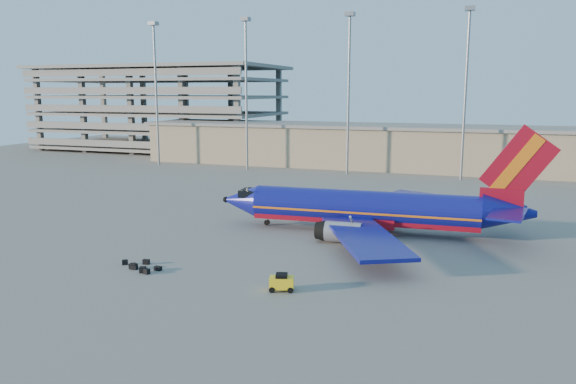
{
  "coord_description": "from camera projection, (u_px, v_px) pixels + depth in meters",
  "views": [
    {
      "loc": [
        19.54,
        -53.43,
        14.91
      ],
      "look_at": [
        -1.27,
        3.92,
        4.0
      ],
      "focal_mm": 35.0,
      "sensor_mm": 36.0,
      "label": 1
    }
  ],
  "objects": [
    {
      "name": "ground",
      "position": [
        287.0,
        237.0,
        58.63
      ],
      "size": [
        220.0,
        220.0,
        0.0
      ],
      "primitive_type": "plane",
      "color": "slate",
      "rests_on": "ground"
    },
    {
      "name": "baggage_tug",
      "position": [
        282.0,
        282.0,
        42.54
      ],
      "size": [
        2.09,
        1.6,
        1.33
      ],
      "rotation": [
        0.0,
        0.0,
        0.29
      ],
      "color": "yellow",
      "rests_on": "ground"
    },
    {
      "name": "light_mast_row",
      "position": [
        406.0,
        76.0,
        96.43
      ],
      "size": [
        101.6,
        1.6,
        28.65
      ],
      "color": "gray",
      "rests_on": "ground"
    },
    {
      "name": "terminal_building",
      "position": [
        438.0,
        148.0,
        108.18
      ],
      "size": [
        122.0,
        16.0,
        8.5
      ],
      "color": "gray",
      "rests_on": "ground"
    },
    {
      "name": "parking_garage",
      "position": [
        161.0,
        104.0,
        145.9
      ],
      "size": [
        62.0,
        32.0,
        21.4
      ],
      "color": "slate",
      "rests_on": "ground"
    },
    {
      "name": "luggage_pile",
      "position": [
        140.0,
        267.0,
        47.78
      ],
      "size": [
        4.21,
        2.7,
        0.51
      ],
      "color": "black",
      "rests_on": "ground"
    },
    {
      "name": "aircraft_main",
      "position": [
        372.0,
        209.0,
        59.88
      ],
      "size": [
        35.0,
        33.61,
        11.85
      ],
      "rotation": [
        0.0,
        0.0,
        0.06
      ],
      "color": "navy",
      "rests_on": "ground"
    }
  ]
}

